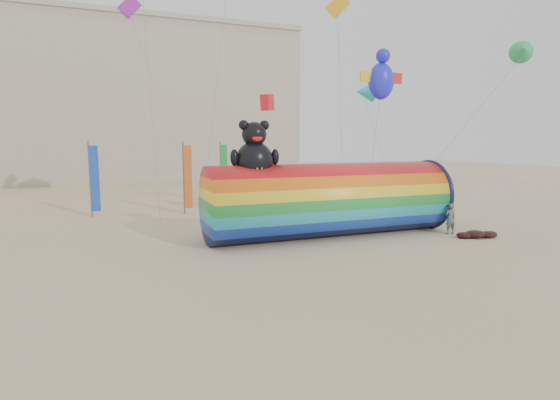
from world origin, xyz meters
name	(u,v)px	position (x,y,z in m)	size (l,w,h in m)	color
ground	(282,258)	(0.00, 0.00, 0.00)	(160.00, 160.00, 0.00)	#CCB58C
hotel_building	(63,101)	(-12.00, 45.95, 10.31)	(60.40, 15.40, 20.60)	#B7AD99
windsock_assembly	(329,198)	(4.17, 3.40, 2.10)	(13.72, 4.18, 6.33)	red
kite_handler	(450,219)	(10.70, 1.26, 0.87)	(0.63, 0.42, 1.74)	#55595C
fabric_bundle	(478,234)	(11.45, -0.02, 0.17)	(2.62, 1.35, 0.41)	#3C0B0C
festival_banners	(172,176)	(-2.62, 15.55, 2.64)	(10.64, 4.78, 5.20)	#59595E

